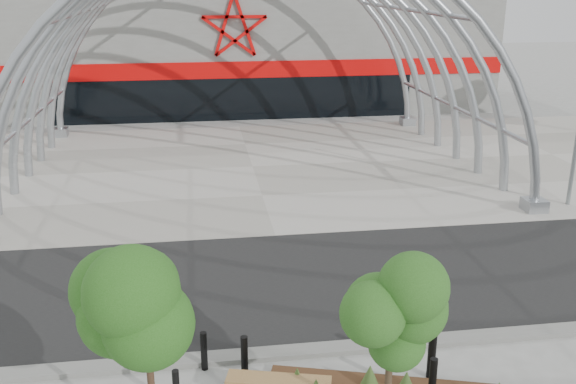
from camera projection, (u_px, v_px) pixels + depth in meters
name	position (u px, v px, depth m)	size (l,w,h in m)	color
ground	(312.00, 347.00, 15.42)	(140.00, 140.00, 0.00)	gray
road	(290.00, 281.00, 18.70)	(140.00, 7.00, 0.02)	black
forecourt	(252.00, 167.00, 29.95)	(60.00, 17.00, 0.04)	#9D988E
kerb	(314.00, 350.00, 15.17)	(60.00, 0.50, 0.12)	slate
arena_building	(228.00, 43.00, 45.52)	(34.00, 15.24, 8.00)	slate
vault_canopy	(252.00, 167.00, 29.95)	(20.80, 15.80, 20.36)	#989DA2
street_tree_0	(145.00, 310.00, 11.11)	(1.81, 1.81, 4.13)	#332014
street_tree_1	(392.00, 311.00, 11.35)	(1.66, 1.66, 3.93)	#312618
bollard_1	(204.00, 351.00, 14.39)	(0.15, 0.15, 0.94)	black
bollard_2	(244.00, 356.00, 14.14)	(0.16, 0.16, 0.99)	black
bollard_3	(432.00, 355.00, 14.08)	(0.18, 0.18, 1.13)	black
bollard_4	(433.00, 380.00, 13.31)	(0.16, 0.16, 1.01)	black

